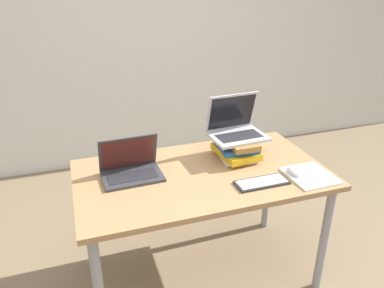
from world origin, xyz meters
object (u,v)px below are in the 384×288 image
(notepad, at_px, (310,176))
(book_stack, at_px, (237,149))
(laptop_left, at_px, (131,168))
(laptop_on_books, at_px, (236,128))
(mouse, at_px, (293,172))
(wireless_keyboard, at_px, (262,182))

(notepad, bearing_deg, book_stack, 130.35)
(book_stack, bearing_deg, laptop_left, -178.74)
(laptop_on_books, bearing_deg, book_stack, -100.15)
(book_stack, xyz_separation_m, mouse, (0.20, -0.29, -0.04))
(laptop_left, height_order, mouse, laptop_left)
(laptop_left, distance_m, wireless_keyboard, 0.70)
(wireless_keyboard, relative_size, notepad, 1.10)
(wireless_keyboard, bearing_deg, laptop_left, 154.49)
(wireless_keyboard, height_order, mouse, mouse)
(laptop_left, relative_size, book_stack, 1.14)
(laptop_left, relative_size, mouse, 3.17)
(book_stack, bearing_deg, wireless_keyboard, -90.08)
(laptop_on_books, relative_size, notepad, 1.28)
(laptop_on_books, relative_size, wireless_keyboard, 1.16)
(notepad, bearing_deg, laptop_on_books, 125.69)
(laptop_on_books, height_order, wireless_keyboard, laptop_on_books)
(mouse, bearing_deg, laptop_on_books, 120.18)
(wireless_keyboard, bearing_deg, laptop_on_books, 88.57)
(mouse, bearing_deg, notepad, -29.19)
(book_stack, distance_m, notepad, 0.44)
(laptop_on_books, relative_size, mouse, 3.23)
(laptop_on_books, height_order, notepad, laptop_on_books)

